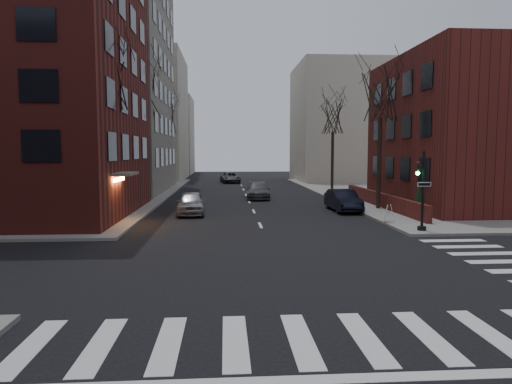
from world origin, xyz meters
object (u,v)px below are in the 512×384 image
tree_right_b (333,117)px  streetlamp_far (173,151)px  parked_sedan (343,200)px  car_lane_silver (191,203)px  evergreen_shrub (420,198)px  tree_left_c (165,117)px  traffic_signal (422,196)px  tree_left_a (106,76)px  tree_left_b (143,94)px  streetlamp_near (143,150)px  car_lane_far (230,178)px  tree_right_a (381,95)px  sandwich_board (389,213)px  car_lane_gray (258,191)px

tree_right_b → streetlamp_far: size_ratio=1.46×
tree_right_b → parked_sedan: tree_right_b is taller
car_lane_silver → evergreen_shrub: (14.74, -1.84, 0.43)m
tree_left_c → tree_right_b: (17.60, -8.00, -0.44)m
streetlamp_far → tree_right_b: bearing=-30.5°
traffic_signal → evergreen_shrub: 6.53m
evergreen_shrub → car_lane_silver: bearing=172.9°
tree_left_a → tree_left_b: (0.00, 12.00, 0.44)m
tree_left_b → parked_sedan: (15.00, -8.31, -8.15)m
streetlamp_near → evergreen_shrub: (18.70, -7.04, -3.05)m
parked_sedan → car_lane_silver: 10.48m
tree_left_c → evergreen_shrub: (19.30, -25.04, -6.84)m
traffic_signal → tree_left_b: (-16.74, 17.01, 7.00)m
streetlamp_near → streetlamp_far: bearing=90.0°
streetlamp_far → car_lane_far: bearing=35.1°
traffic_signal → streetlamp_near: streetlamp_near is taller
car_lane_silver → traffic_signal: bearing=-35.0°
tree_left_c → tree_right_a: (17.60, -22.00, 0.00)m
tree_left_c → parked_sedan: (15.00, -22.31, -7.27)m
tree_right_a → car_lane_silver: tree_right_a is taller
sandwich_board → streetlamp_near: bearing=164.5°
streetlamp_near → parked_sedan: 15.43m
car_lane_gray → evergreen_shrub: 14.98m
tree_right_a → car_lane_silver: 14.98m
streetlamp_far → sandwich_board: (15.50, -30.23, -3.59)m
tree_right_b → streetlamp_near: tree_right_b is taller
streetlamp_near → tree_left_b: bearing=98.5°
tree_left_c → streetlamp_far: bearing=73.3°
tree_left_b → car_lane_far: (7.48, 20.84, -8.22)m
tree_left_a → car_lane_silver: bearing=31.5°
streetlamp_far → tree_left_b: bearing=-92.1°
tree_left_c → car_lane_far: bearing=42.5°
evergreen_shrub → tree_left_c: bearing=127.6°
tree_left_c → car_lane_far: size_ratio=1.94×
traffic_signal → car_lane_silver: bearing=147.3°
tree_left_b → evergreen_shrub: size_ratio=5.20×
tree_left_c → tree_right_b: 19.34m
tree_left_a → sandwich_board: bearing=-7.9°
tree_right_a → evergreen_shrub: (1.70, -3.04, -6.84)m
streetlamp_near → streetlamp_far: same height
tree_left_c → car_lane_gray: tree_left_c is taller
parked_sedan → sandwich_board: 6.02m
streetlamp_near → evergreen_shrub: size_ratio=3.02×
sandwich_board → tree_right_a: bearing=94.4°
tree_right_b → tree_right_a: bearing=-90.0°
tree_left_a → car_lane_silver: tree_left_a is taller
streetlamp_near → evergreen_shrub: 20.21m
streetlamp_near → traffic_signal: bearing=-38.9°
tree_right_b → parked_sedan: bearing=-100.3°
streetlamp_far → evergreen_shrub: bearing=-55.3°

